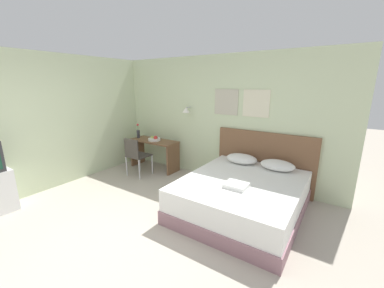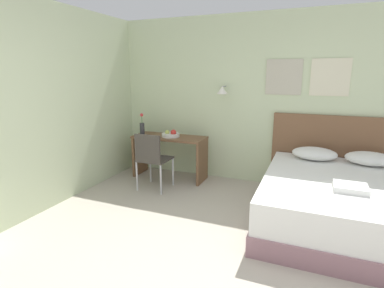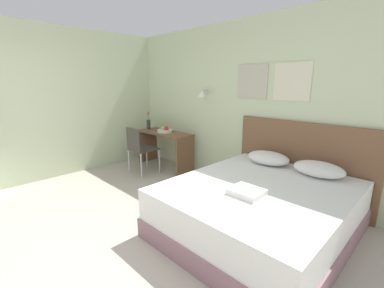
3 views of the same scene
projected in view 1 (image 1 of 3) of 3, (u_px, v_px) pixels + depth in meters
ground_plane at (108, 240)px, 3.20m from camera, size 24.00×24.00×0.00m
wall_back at (212, 118)px, 5.15m from camera, size 5.50×0.31×2.65m
wall_left at (9, 128)px, 4.07m from camera, size 0.06×5.81×2.65m
bed at (242, 196)px, 3.85m from camera, size 1.80×2.09×0.57m
headboard at (263, 161)px, 4.64m from camera, size 1.92×0.06×1.17m
pillow_left at (242, 159)px, 4.57m from camera, size 0.60×0.43×0.17m
pillow_right at (278, 165)px, 4.20m from camera, size 0.60×0.43×0.17m
folded_towel_near_foot at (236, 185)px, 3.51m from camera, size 0.33×0.28×0.06m
desk at (154, 149)px, 5.81m from camera, size 1.22×0.50×0.72m
desk_chair at (136, 154)px, 5.30m from camera, size 0.45×0.45×0.89m
fruit_bowl at (154, 139)px, 5.71m from camera, size 0.30×0.30×0.13m
flower_vase at (138, 133)px, 5.98m from camera, size 0.08×0.08×0.36m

